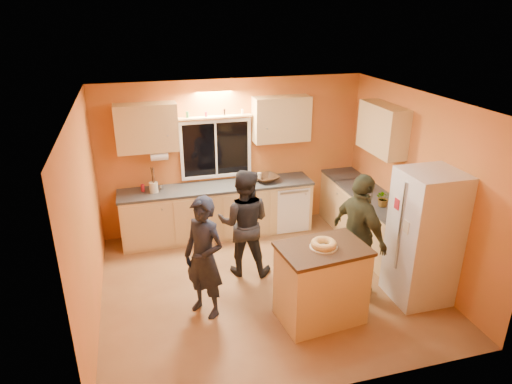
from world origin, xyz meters
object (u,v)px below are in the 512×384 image
object	(u,v)px
refrigerator	(424,237)
person_center	(244,223)
person_left	(204,258)
person_right	(359,236)
island	(321,283)

from	to	relation	value
refrigerator	person_center	world-z (taller)	refrigerator
refrigerator	person_left	xyz separation A→B (m)	(-2.81, 0.41, -0.10)
refrigerator	person_left	world-z (taller)	refrigerator
person_left	person_right	bearing A→B (deg)	46.66
person_center	person_right	world-z (taller)	person_right
person_right	island	bearing A→B (deg)	109.47
refrigerator	person_left	size ratio (longest dim) A/B	1.13
island	refrigerator	bearing A→B (deg)	-2.99
refrigerator	person_right	xyz separation A→B (m)	(-0.74, 0.34, -0.05)
island	person_center	size ratio (longest dim) A/B	0.70
person_center	person_right	bearing A→B (deg)	166.83
island	person_center	distance (m)	1.49
person_left	refrigerator	bearing A→B (deg)	40.23
refrigerator	person_left	distance (m)	2.84
person_right	person_left	bearing A→B (deg)	76.29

